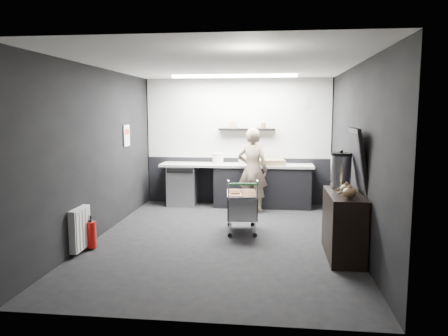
# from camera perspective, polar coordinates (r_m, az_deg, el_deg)

# --- Properties ---
(floor) EXTENTS (5.50, 5.50, 0.00)m
(floor) POSITION_cam_1_polar(r_m,az_deg,el_deg) (7.00, -0.17, -9.25)
(floor) COLOR black
(floor) RESTS_ON ground
(ceiling) EXTENTS (5.50, 5.50, 0.00)m
(ceiling) POSITION_cam_1_polar(r_m,az_deg,el_deg) (6.73, -0.17, 13.33)
(ceiling) COLOR white
(ceiling) RESTS_ON wall_back
(wall_back) EXTENTS (5.50, 0.00, 5.50)m
(wall_back) POSITION_cam_1_polar(r_m,az_deg,el_deg) (9.46, 1.81, 3.47)
(wall_back) COLOR black
(wall_back) RESTS_ON floor
(wall_front) EXTENTS (5.50, 0.00, 5.50)m
(wall_front) POSITION_cam_1_polar(r_m,az_deg,el_deg) (4.04, -4.80, -2.05)
(wall_front) COLOR black
(wall_front) RESTS_ON floor
(wall_left) EXTENTS (0.00, 5.50, 5.50)m
(wall_left) POSITION_cam_1_polar(r_m,az_deg,el_deg) (7.25, -16.08, 1.93)
(wall_left) COLOR black
(wall_left) RESTS_ON floor
(wall_right) EXTENTS (0.00, 5.50, 5.50)m
(wall_right) POSITION_cam_1_polar(r_m,az_deg,el_deg) (6.79, 16.83, 1.55)
(wall_right) COLOR black
(wall_right) RESTS_ON floor
(kitchen_wall_panel) EXTENTS (3.95, 0.02, 1.70)m
(kitchen_wall_panel) POSITION_cam_1_polar(r_m,az_deg,el_deg) (9.42, 1.81, 6.50)
(kitchen_wall_panel) COLOR beige
(kitchen_wall_panel) RESTS_ON wall_back
(dado_panel) EXTENTS (3.95, 0.02, 1.00)m
(dado_panel) POSITION_cam_1_polar(r_m,az_deg,el_deg) (9.54, 1.78, -1.64)
(dado_panel) COLOR black
(dado_panel) RESTS_ON wall_back
(floating_shelf) EXTENTS (1.20, 0.22, 0.04)m
(floating_shelf) POSITION_cam_1_polar(r_m,az_deg,el_deg) (9.30, 2.98, 5.06)
(floating_shelf) COLOR black
(floating_shelf) RESTS_ON wall_back
(wall_clock) EXTENTS (0.20, 0.03, 0.20)m
(wall_clock) POSITION_cam_1_polar(r_m,az_deg,el_deg) (9.39, 10.44, 8.20)
(wall_clock) COLOR silver
(wall_clock) RESTS_ON wall_back
(poster) EXTENTS (0.02, 0.30, 0.40)m
(poster) POSITION_cam_1_polar(r_m,az_deg,el_deg) (8.44, -12.61, 4.16)
(poster) COLOR white
(poster) RESTS_ON wall_left
(poster_red_band) EXTENTS (0.02, 0.22, 0.10)m
(poster_red_band) POSITION_cam_1_polar(r_m,az_deg,el_deg) (8.43, -12.59, 4.63)
(poster_red_band) COLOR red
(poster_red_band) RESTS_ON poster
(radiator) EXTENTS (0.10, 0.50, 0.60)m
(radiator) POSITION_cam_1_polar(r_m,az_deg,el_deg) (6.58, -18.31, -7.55)
(radiator) COLOR silver
(radiator) RESTS_ON wall_left
(ceiling_strip) EXTENTS (2.40, 0.20, 0.04)m
(ceiling_strip) POSITION_cam_1_polar(r_m,az_deg,el_deg) (8.56, 1.32, 11.88)
(ceiling_strip) COLOR white
(ceiling_strip) RESTS_ON ceiling
(prep_counter) EXTENTS (3.20, 0.61, 0.90)m
(prep_counter) POSITION_cam_1_polar(r_m,az_deg,el_deg) (9.23, 2.45, -2.22)
(prep_counter) COLOR black
(prep_counter) RESTS_ON floor
(person) EXTENTS (0.68, 0.51, 1.68)m
(person) POSITION_cam_1_polar(r_m,az_deg,el_deg) (8.71, 3.75, -0.25)
(person) COLOR #BBAC94
(person) RESTS_ON floor
(shopping_cart) EXTENTS (0.57, 0.87, 0.90)m
(shopping_cart) POSITION_cam_1_polar(r_m,az_deg,el_deg) (7.30, 2.30, -5.08)
(shopping_cart) COLOR silver
(shopping_cart) RESTS_ON floor
(sideboard) EXTENTS (0.51, 1.19, 1.79)m
(sideboard) POSITION_cam_1_polar(r_m,az_deg,el_deg) (6.31, 15.42, -6.05)
(sideboard) COLOR black
(sideboard) RESTS_ON floor
(fire_extinguisher) EXTENTS (0.15, 0.15, 0.48)m
(fire_extinguisher) POSITION_cam_1_polar(r_m,az_deg,el_deg) (6.73, -16.96, -8.21)
(fire_extinguisher) COLOR red
(fire_extinguisher) RESTS_ON floor
(cardboard_box) EXTENTS (0.62, 0.51, 0.11)m
(cardboard_box) POSITION_cam_1_polar(r_m,az_deg,el_deg) (9.09, 6.08, 0.77)
(cardboard_box) COLOR #917E4D
(cardboard_box) RESTS_ON prep_counter
(pink_tub) EXTENTS (0.22, 0.22, 0.22)m
(pink_tub) POSITION_cam_1_polar(r_m,az_deg,el_deg) (9.20, -0.79, 1.25)
(pink_tub) COLOR silver
(pink_tub) RESTS_ON prep_counter
(white_container) EXTENTS (0.20, 0.16, 0.18)m
(white_container) POSITION_cam_1_polar(r_m,az_deg,el_deg) (9.10, 2.57, 1.02)
(white_container) COLOR silver
(white_container) RESTS_ON prep_counter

